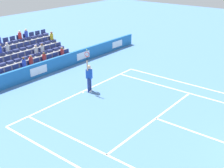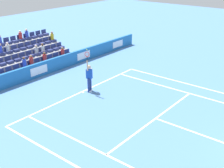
# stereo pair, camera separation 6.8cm
# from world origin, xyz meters

# --- Properties ---
(line_baseline) EXTENTS (10.97, 0.10, 0.01)m
(line_baseline) POSITION_xyz_m (0.00, -11.89, 0.00)
(line_baseline) COLOR white
(line_baseline) RESTS_ON ground
(line_service) EXTENTS (8.23, 0.10, 0.01)m
(line_service) POSITION_xyz_m (0.00, -6.40, 0.00)
(line_service) COLOR white
(line_service) RESTS_ON ground
(line_centre_service) EXTENTS (0.10, 6.40, 0.01)m
(line_centre_service) POSITION_xyz_m (0.00, -3.20, 0.00)
(line_centre_service) COLOR white
(line_centre_service) RESTS_ON ground
(line_singles_sideline_left) EXTENTS (0.10, 11.89, 0.01)m
(line_singles_sideline_left) POSITION_xyz_m (4.12, -5.95, 0.00)
(line_singles_sideline_left) COLOR white
(line_singles_sideline_left) RESTS_ON ground
(line_singles_sideline_right) EXTENTS (0.10, 11.89, 0.01)m
(line_singles_sideline_right) POSITION_xyz_m (-4.12, -5.95, 0.00)
(line_singles_sideline_right) COLOR white
(line_singles_sideline_right) RESTS_ON ground
(line_doubles_sideline_right) EXTENTS (0.10, 11.89, 0.01)m
(line_doubles_sideline_right) POSITION_xyz_m (-5.49, -5.95, 0.00)
(line_doubles_sideline_right) COLOR white
(line_doubles_sideline_right) RESTS_ON ground
(line_centre_mark) EXTENTS (0.10, 0.20, 0.01)m
(line_centre_mark) POSITION_xyz_m (0.00, -11.79, 0.00)
(line_centre_mark) COLOR white
(line_centre_mark) RESTS_ON ground
(sponsor_barrier) EXTENTS (22.96, 0.22, 1.02)m
(sponsor_barrier) POSITION_xyz_m (-0.00, -16.18, 0.51)
(sponsor_barrier) COLOR #1E66AD
(sponsor_barrier) RESTS_ON ground
(tennis_player) EXTENTS (0.54, 0.42, 2.85)m
(tennis_player) POSITION_xyz_m (-0.40, -11.55, 0.99)
(tennis_player) COLOR navy
(tennis_player) RESTS_ON ground
(stadium_stand) EXTENTS (8.68, 3.80, 2.59)m
(stadium_stand) POSITION_xyz_m (0.01, -19.12, 0.69)
(stadium_stand) COLOR gray
(stadium_stand) RESTS_ON ground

